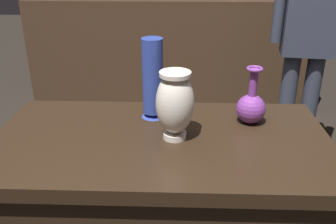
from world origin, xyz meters
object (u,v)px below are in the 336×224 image
Objects in this scene: vase_left_accent at (153,80)px; vase_centerpiece at (175,104)px; visitor_near_right at (309,33)px; vase_tall_behind at (251,106)px.

vase_centerpiece is at bearing -63.80° from vase_left_accent.
vase_tall_behind is at bearing 71.13° from visitor_near_right.
visitor_near_right is (0.54, 1.09, 0.04)m from vase_tall_behind.
vase_centerpiece is 1.48m from visitor_near_right.
vase_left_accent is 0.20× the size of visitor_near_right.
vase_left_accent is at bearing 173.81° from vase_tall_behind.
vase_centerpiece is 0.16× the size of visitor_near_right.
visitor_near_right reaches higher than vase_left_accent.
vase_tall_behind is at bearing 25.99° from vase_centerpiece.
vase_centerpiece is 0.32m from vase_tall_behind.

